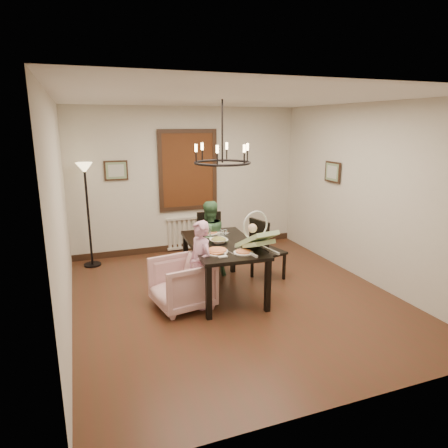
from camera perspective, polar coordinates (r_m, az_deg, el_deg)
room_shell at (r=5.87m, az=0.30°, el=3.56°), size 4.51×5.00×2.81m
dining_table at (r=5.89m, az=-0.23°, el=-3.50°), size 1.05×1.73×0.78m
chair_far at (r=6.99m, az=-1.88°, el=-2.42°), size 0.49×0.49×0.97m
chair_right at (r=6.52m, az=6.37°, el=-3.49°), size 0.55×0.55×1.03m
armchair at (r=5.58m, az=-6.03°, el=-8.43°), size 0.88×0.86×0.69m
elderly_woman at (r=5.51m, az=-3.40°, el=-6.85°), size 0.33×0.42×1.02m
seated_man at (r=6.57m, az=-2.19°, el=-3.13°), size 0.58×0.49×1.06m
baby_bouncer at (r=5.45m, az=4.71°, el=-1.95°), size 0.52×0.65×0.38m
salad_bowl at (r=5.84m, az=-0.78°, el=-2.37°), size 0.31×0.31×0.08m
pizza_platter at (r=5.44m, az=-1.01°, el=-3.83°), size 0.30×0.30×0.04m
drinking_glass at (r=6.04m, az=-0.33°, el=-1.52°), size 0.07×0.07×0.14m
window_blinds at (r=7.82m, az=-5.16°, el=7.64°), size 1.00×0.03×1.40m
radiator at (r=8.07m, az=-5.01°, el=-1.19°), size 0.92×0.12×0.62m
picture_back at (r=7.58m, az=-15.16°, el=7.39°), size 0.42×0.03×0.36m
picture_right at (r=7.35m, az=15.25°, el=7.18°), size 0.03×0.42×0.36m
floor_lamp at (r=7.36m, az=-18.80°, el=0.99°), size 0.30×0.30×1.80m
chandelier at (r=5.63m, az=-0.24°, el=8.75°), size 0.80×0.80×0.04m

